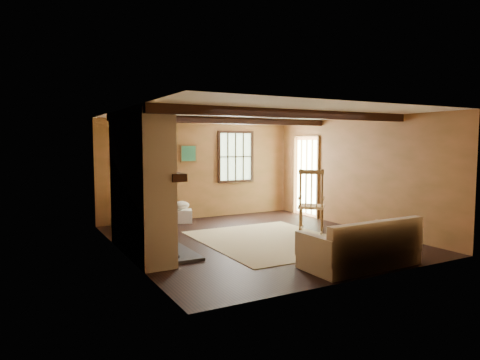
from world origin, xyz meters
TOP-DOWN VIEW (x-y plane):
  - ground at (0.00, 0.00)m, footprint 5.50×5.50m
  - room_envelope at (0.22, 0.26)m, footprint 5.02×5.52m
  - fireplace at (-2.23, -0.00)m, footprint 1.02×2.30m
  - rug at (0.20, -0.20)m, footprint 2.50×3.00m
  - rocking_chair at (1.46, 0.18)m, footprint 1.00×1.04m
  - sofa at (0.47, -2.32)m, footprint 1.84×0.84m
  - firewood_pile at (-1.90, 2.47)m, footprint 0.62×0.11m
  - laundry_basket at (-0.65, 2.36)m, footprint 0.59×0.52m
  - basket_pillow at (-0.65, 2.36)m, footprint 0.47×0.41m
  - armchair at (-1.59, 2.06)m, footprint 1.17×1.17m

SIDE VIEW (x-z plane):
  - ground at x=0.00m, z-range 0.00..0.00m
  - rug at x=0.20m, z-range 0.00..0.01m
  - firewood_pile at x=-1.90m, z-range 0.00..0.23m
  - laundry_basket at x=-0.65m, z-range 0.00..0.30m
  - sofa at x=0.47m, z-range -0.11..0.63m
  - armchair at x=-1.59m, z-range 0.00..0.77m
  - basket_pillow at x=-0.65m, z-range 0.30..0.50m
  - rocking_chair at x=1.46m, z-range -0.10..1.21m
  - fireplace at x=-2.23m, z-range -0.10..2.30m
  - room_envelope at x=0.22m, z-range 0.41..2.85m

